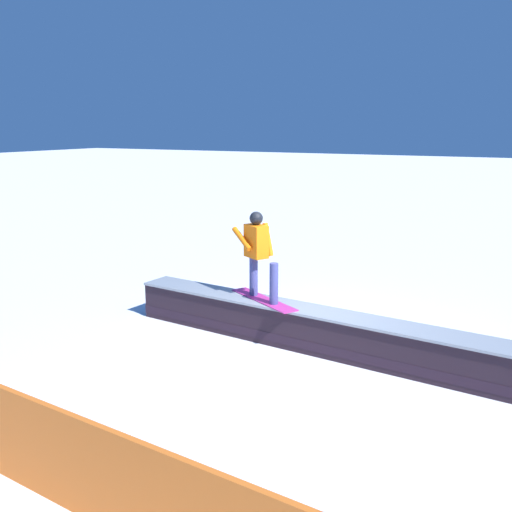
{
  "coord_description": "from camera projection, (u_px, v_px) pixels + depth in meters",
  "views": [
    {
      "loc": [
        -3.41,
        8.17,
        3.48
      ],
      "look_at": [
        0.41,
        0.96,
        1.65
      ],
      "focal_mm": 41.25,
      "sensor_mm": 36.0,
      "label": 1
    }
  ],
  "objects": [
    {
      "name": "safety_fence",
      "position": [
        94.0,
        473.0,
        5.15
      ],
      "size": [
        13.55,
        1.36,
        0.98
      ],
      "primitive_type": "cube",
      "rotation": [
        0.0,
        0.0,
        -0.1
      ],
      "color": "orange",
      "rests_on": "ground_plane"
    },
    {
      "name": "grind_box",
      "position": [
        307.0,
        330.0,
        9.3
      ],
      "size": [
        6.51,
        1.22,
        0.65
      ],
      "color": "black",
      "rests_on": "ground_plane"
    },
    {
      "name": "ground_plane",
      "position": [
        307.0,
        348.0,
        9.37
      ],
      "size": [
        120.0,
        120.0,
        0.0
      ],
      "primitive_type": "plane",
      "color": "white"
    },
    {
      "name": "snowboarder",
      "position": [
        258.0,
        252.0,
        9.62
      ],
      "size": [
        1.51,
        1.01,
        1.44
      ],
      "color": "#B92D84",
      "rests_on": "grind_box"
    }
  ]
}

